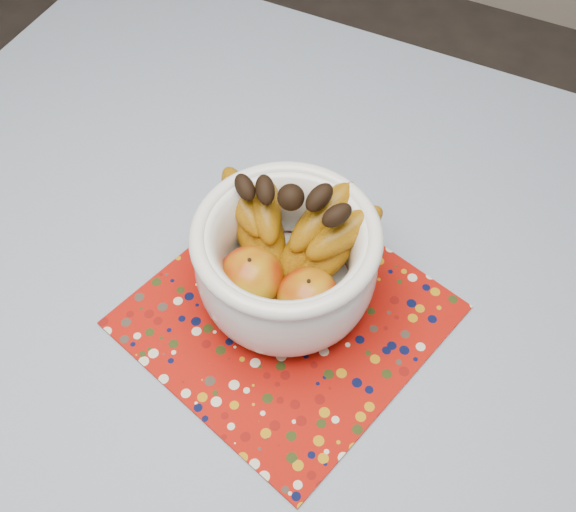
{
  "coord_description": "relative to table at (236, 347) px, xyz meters",
  "views": [
    {
      "loc": [
        0.27,
        -0.38,
        1.56
      ],
      "look_at": [
        0.05,
        0.07,
        0.85
      ],
      "focal_mm": 42.0,
      "sensor_mm": 36.0,
      "label": 1
    }
  ],
  "objects": [
    {
      "name": "placemat",
      "position": [
        0.07,
        0.03,
        0.09
      ],
      "size": [
        0.45,
        0.45,
        0.0
      ],
      "primitive_type": "cube",
      "rotation": [
        0.0,
        0.0,
        -0.28
      ],
      "color": "#9A0F08",
      "rests_on": "tablecloth"
    },
    {
      "name": "fruit_bowl",
      "position": [
        0.05,
        0.08,
        0.18
      ],
      "size": [
        0.29,
        0.25,
        0.18
      ],
      "color": "white",
      "rests_on": "placemat"
    },
    {
      "name": "table",
      "position": [
        0.0,
        0.0,
        0.0
      ],
      "size": [
        1.2,
        1.2,
        0.75
      ],
      "color": "brown",
      "rests_on": "ground"
    },
    {
      "name": "tablecloth",
      "position": [
        0.0,
        0.0,
        0.08
      ],
      "size": [
        1.32,
        1.32,
        0.01
      ],
      "primitive_type": "cube",
      "color": "slate",
      "rests_on": "table"
    }
  ]
}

